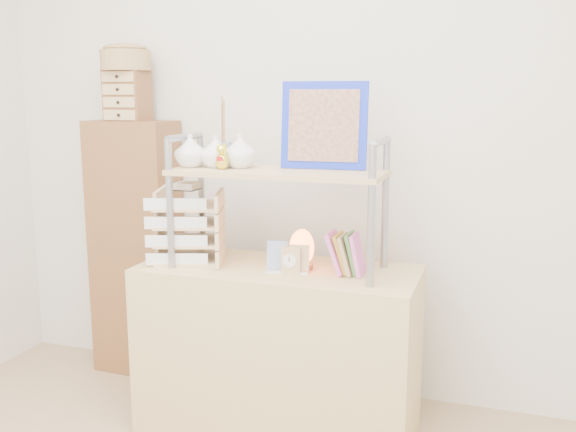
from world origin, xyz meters
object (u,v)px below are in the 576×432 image
letter_tray (189,230)px  salt_lamp (302,249)px  desk (278,350)px  cabinet (136,249)px

letter_tray → salt_lamp: size_ratio=2.08×
desk → letter_tray: (-0.42, -0.01, 0.52)m
desk → cabinet: 1.05m
cabinet → letter_tray: size_ratio=3.76×
desk → salt_lamp: salt_lamp is taller
salt_lamp → letter_tray: bearing=-176.9°
desk → letter_tray: size_ratio=3.34×
salt_lamp → cabinet: bearing=161.0°
desk → cabinet: bearing=158.4°
desk → salt_lamp: 0.47m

